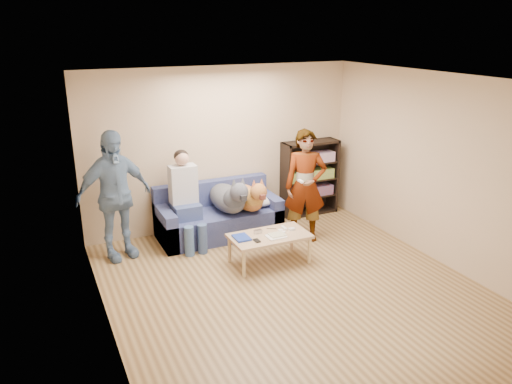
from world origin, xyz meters
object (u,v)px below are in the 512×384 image
person_standing_right (305,186)px  coffee_table (269,238)px  person_seated (186,196)px  bookshelf (309,176)px  sofa (218,218)px  dog_tan (249,197)px  notebook_blue (242,238)px  camera_silver (258,231)px  dog_gray (229,198)px  person_standing_left (114,196)px

person_standing_right → coffee_table: size_ratio=1.57×
person_seated → bookshelf: size_ratio=1.13×
sofa → bookshelf: (1.80, 0.23, 0.40)m
person_seated → dog_tan: person_seated is taller
person_standing_right → bookshelf: bearing=80.4°
person_seated → bookshelf: (2.35, 0.36, -0.09)m
notebook_blue → bookshelf: (1.90, 1.42, 0.25)m
dog_tan → coffee_table: dog_tan is taller
camera_silver → bookshelf: bookshelf is taller
camera_silver → notebook_blue: bearing=-166.0°
camera_silver → dog_gray: size_ratio=0.09×
person_standing_right → person_seated: bearing=-175.2°
person_standing_right → bookshelf: size_ratio=1.33×
person_standing_left → notebook_blue: person_standing_left is taller
person_seated → coffee_table: (0.85, -1.11, -0.40)m
camera_silver → sofa: sofa is taller
person_standing_right → camera_silver: size_ratio=15.73×
camera_silver → person_seated: 1.27m
person_standing_right → bookshelf: person_standing_right is taller
person_standing_left → coffee_table: size_ratio=1.69×
coffee_table → camera_silver: bearing=135.0°
person_standing_left → coffee_table: 2.24m
person_standing_right → dog_gray: (-1.03, 0.54, -0.20)m
person_standing_right → coffee_table: person_standing_right is taller
person_standing_right → dog_tan: person_standing_right is taller
sofa → notebook_blue: bearing=-94.9°
coffee_table → dog_tan: bearing=82.5°
coffee_table → bookshelf: bearing=44.4°
person_standing_right → sofa: person_standing_right is taller
notebook_blue → bookshelf: size_ratio=0.20×
person_seated → notebook_blue: bearing=-67.1°
dog_gray → dog_tan: 0.31m
person_standing_left → person_seated: (1.03, 0.03, -0.16)m
camera_silver → dog_tan: dog_tan is taller
sofa → dog_tan: size_ratio=1.62×
dog_gray → notebook_blue: bearing=-102.7°
dog_gray → dog_tan: bearing=-8.1°
dog_gray → coffee_table: bearing=-80.6°
bookshelf → notebook_blue: bearing=-143.3°
notebook_blue → dog_gray: dog_gray is taller
person_standing_left → dog_tan: bearing=-16.8°
camera_silver → dog_gray: bearing=93.3°
sofa → coffee_table: 1.27m
person_standing_right → dog_tan: bearing=169.6°
camera_silver → person_seated: (-0.73, 0.99, 0.33)m
notebook_blue → dog_tan: 1.11m
coffee_table → bookshelf: bookshelf is taller
bookshelf → camera_silver: bearing=-140.2°
dog_gray → bookshelf: (1.68, 0.42, 0.02)m
person_standing_right → person_seated: 1.81m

